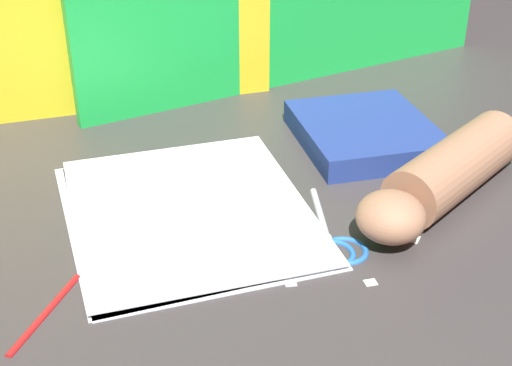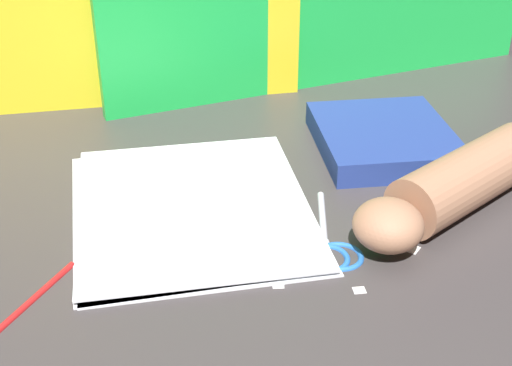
{
  "view_description": "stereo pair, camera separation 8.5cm",
  "coord_description": "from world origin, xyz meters",
  "px_view_note": "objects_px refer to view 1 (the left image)",
  "views": [
    {
      "loc": [
        -0.3,
        -0.67,
        0.48
      ],
      "look_at": [
        -0.03,
        0.02,
        0.06
      ],
      "focal_mm": 50.0,
      "sensor_mm": 36.0,
      "label": 1
    },
    {
      "loc": [
        -0.22,
        -0.69,
        0.48
      ],
      "look_at": [
        -0.03,
        0.02,
        0.06
      ],
      "focal_mm": 50.0,
      "sensor_mm": 36.0,
      "label": 2
    }
  ],
  "objects_px": {
    "paper_stack": "(189,211)",
    "book_closed": "(365,133)",
    "hand_forearm": "(444,177)",
    "scissors": "(329,238)"
  },
  "relations": [
    {
      "from": "paper_stack",
      "to": "book_closed",
      "type": "bearing_deg",
      "value": 17.6
    },
    {
      "from": "book_closed",
      "to": "hand_forearm",
      "type": "height_order",
      "value": "hand_forearm"
    },
    {
      "from": "paper_stack",
      "to": "book_closed",
      "type": "xyz_separation_m",
      "value": [
        0.31,
        0.1,
        0.01
      ]
    },
    {
      "from": "paper_stack",
      "to": "hand_forearm",
      "type": "relative_size",
      "value": 1.13
    },
    {
      "from": "book_closed",
      "to": "hand_forearm",
      "type": "relative_size",
      "value": 0.74
    },
    {
      "from": "hand_forearm",
      "to": "scissors",
      "type": "bearing_deg",
      "value": -171.74
    },
    {
      "from": "paper_stack",
      "to": "hand_forearm",
      "type": "bearing_deg",
      "value": -16.95
    },
    {
      "from": "scissors",
      "to": "hand_forearm",
      "type": "xyz_separation_m",
      "value": [
        0.17,
        0.03,
        0.03
      ]
    },
    {
      "from": "paper_stack",
      "to": "scissors",
      "type": "bearing_deg",
      "value": -41.05
    },
    {
      "from": "book_closed",
      "to": "scissors",
      "type": "bearing_deg",
      "value": -127.57
    }
  ]
}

